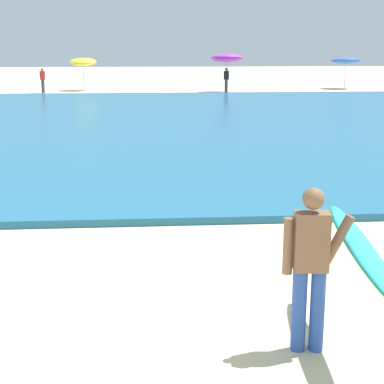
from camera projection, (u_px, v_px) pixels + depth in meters
The scene contains 7 objects.
sea at pixel (111, 122), 24.11m from camera, with size 120.00×28.00×0.14m, color #1E6084.
surfer_with_board at pixel (334, 256), 6.13m from camera, with size 1.03×2.76×1.73m.
beach_umbrella_1 at pixel (83, 62), 41.03m from camera, with size 1.77×1.81×2.22m.
beach_umbrella_2 at pixel (227, 58), 39.53m from camera, with size 2.09×2.12×2.52m.
beach_umbrella_3 at pixel (346, 61), 42.69m from camera, with size 2.00×2.02×2.21m.
beachgoer_near_row_left at pixel (226, 79), 39.33m from camera, with size 0.32×0.20×1.58m.
beachgoer_near_row_mid at pixel (43, 80), 39.15m from camera, with size 0.32×0.20×1.58m.
Camera 1 is at (1.33, -4.89, 3.10)m, focal length 57.48 mm.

